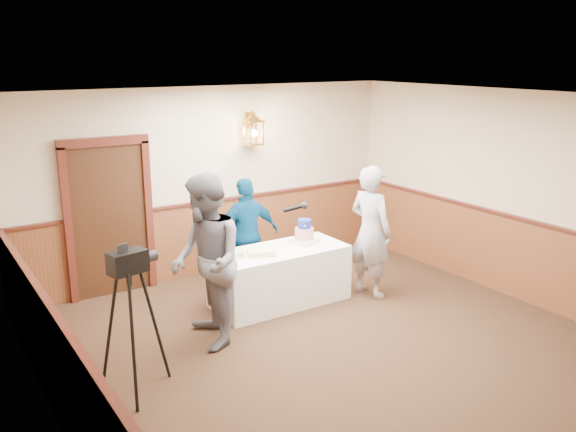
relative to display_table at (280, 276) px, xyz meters
The scene contains 10 objects.
ground 1.94m from the display_table, 94.96° to the right, with size 7.00×7.00×0.00m, color black.
room_shell 1.86m from the display_table, 98.60° to the right, with size 6.02×7.02×2.81m.
display_table is the anchor object (origin of this frame).
tiered_cake 0.66m from the display_table, ahead, with size 0.42×0.42×0.33m.
sheet_cake_yellow 0.53m from the display_table, 169.18° to the right, with size 0.35×0.27×0.07m, color #D2D57F.
sheet_cake_green 0.80m from the display_table, behind, with size 0.33×0.26×0.08m, color #BEE7A3.
interviewer 1.57m from the display_table, 156.92° to the right, with size 1.58×1.10×1.99m.
baker 1.37m from the display_table, 19.79° to the right, with size 0.66×0.44×1.82m, color #99989E.
assistant_p 0.81m from the display_table, 99.24° to the left, with size 0.94×0.39×1.60m, color navy.
tv_camera_rig 2.64m from the display_table, 155.00° to the right, with size 0.57×0.53×1.46m.
Camera 1 is at (-3.89, -4.56, 3.25)m, focal length 38.00 mm.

